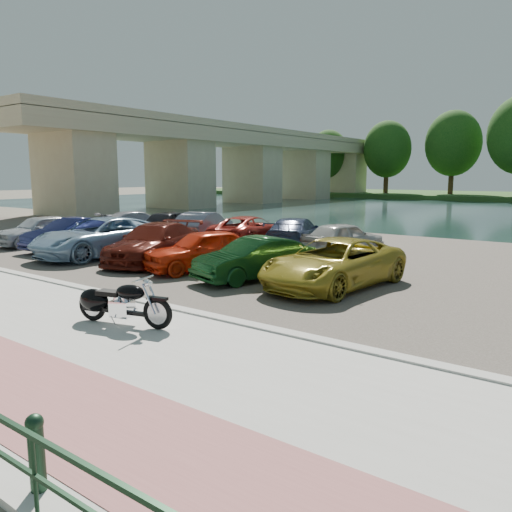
# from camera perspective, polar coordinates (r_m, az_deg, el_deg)

# --- Properties ---
(ground) EXTENTS (200.00, 200.00, 0.00)m
(ground) POSITION_cam_1_polar(r_m,az_deg,el_deg) (10.52, -15.64, -8.95)
(ground) COLOR #595447
(ground) RESTS_ON ground
(promenade) EXTENTS (60.00, 6.00, 0.10)m
(promenade) POSITION_cam_1_polar(r_m,az_deg,el_deg) (9.96, -20.25, -9.93)
(promenade) COLOR #AEADA4
(promenade) RESTS_ON ground
(kerb) EXTENTS (60.00, 0.30, 0.14)m
(kerb) POSITION_cam_1_polar(r_m,az_deg,el_deg) (11.77, -7.94, -6.39)
(kerb) COLOR #AEADA4
(kerb) RESTS_ON ground
(parking_lot) EXTENTS (60.00, 18.00, 0.04)m
(parking_lot) POSITION_cam_1_polar(r_m,az_deg,el_deg) (19.12, 11.22, -0.60)
(parking_lot) COLOR #433E36
(parking_lot) RESTS_ON ground
(river) EXTENTS (120.00, 40.00, 0.00)m
(river) POSITION_cam_1_polar(r_m,az_deg,el_deg) (46.88, 26.57, 4.30)
(river) COLOR #1B3030
(river) RESTS_ON ground
(bridge) EXTENTS (7.00, 56.00, 8.55)m
(bridge) POSITION_cam_1_polar(r_m,az_deg,el_deg) (59.31, -1.02, 11.43)
(bridge) COLOR tan
(bridge) RESTS_ON ground
(motorcycle) EXTENTS (2.29, 0.94, 1.05)m
(motorcycle) POSITION_cam_1_polar(r_m,az_deg,el_deg) (10.98, -15.77, -5.14)
(motorcycle) COLOR black
(motorcycle) RESTS_ON promenade
(car_0) EXTENTS (1.75, 4.11, 1.38)m
(car_0) POSITION_cam_1_polar(r_m,az_deg,el_deg) (25.04, -23.44, 2.75)
(car_0) COLOR #AEB4BA
(car_0) RESTS_ON parking_lot
(car_1) EXTENTS (1.64, 4.20, 1.36)m
(car_1) POSITION_cam_1_polar(r_m,az_deg,el_deg) (22.90, -20.38, 2.37)
(car_1) COLOR #161A45
(car_1) RESTS_ON parking_lot
(car_2) EXTENTS (2.91, 5.67, 1.53)m
(car_2) POSITION_cam_1_polar(r_m,az_deg,el_deg) (20.64, -17.25, 2.08)
(car_2) COLOR #80A0BA
(car_2) RESTS_ON parking_lot
(car_3) EXTENTS (3.34, 5.27, 1.42)m
(car_3) POSITION_cam_1_polar(r_m,az_deg,el_deg) (18.79, -11.55, 1.48)
(car_3) COLOR #4F130B
(car_3) RESTS_ON parking_lot
(car_4) EXTENTS (2.97, 4.38, 1.38)m
(car_4) POSITION_cam_1_polar(r_m,az_deg,el_deg) (16.88, -6.07, 0.69)
(car_4) COLOR red
(car_4) RESTS_ON parking_lot
(car_5) EXTENTS (2.43, 4.14, 1.29)m
(car_5) POSITION_cam_1_polar(r_m,az_deg,el_deg) (15.30, -0.15, -0.33)
(car_5) COLOR #0E3614
(car_5) RESTS_ON parking_lot
(car_6) EXTENTS (2.83, 5.22, 1.39)m
(car_6) POSITION_cam_1_polar(r_m,az_deg,el_deg) (14.42, 8.87, -0.82)
(car_6) COLOR olive
(car_6) RESTS_ON parking_lot
(car_7) EXTENTS (2.64, 4.58, 1.25)m
(car_7) POSITION_cam_1_polar(r_m,az_deg,el_deg) (28.18, -13.34, 3.76)
(car_7) COLOR #A1A0A8
(car_7) RESTS_ON parking_lot
(car_8) EXTENTS (2.86, 4.50, 1.43)m
(car_8) POSITION_cam_1_polar(r_m,az_deg,el_deg) (26.23, -9.70, 3.68)
(car_8) COLOR black
(car_8) RESTS_ON parking_lot
(car_9) EXTENTS (2.70, 4.54, 1.41)m
(car_9) POSITION_cam_1_polar(r_m,az_deg,el_deg) (24.67, -6.02, 3.41)
(car_9) COLOR slate
(car_9) RESTS_ON parking_lot
(car_10) EXTENTS (2.73, 4.92, 1.30)m
(car_10) POSITION_cam_1_polar(r_m,az_deg,el_deg) (23.48, -0.79, 3.03)
(car_10) COLOR #A4251B
(car_10) RESTS_ON parking_lot
(car_11) EXTENTS (3.35, 5.06, 1.36)m
(car_11) POSITION_cam_1_polar(r_m,az_deg,el_deg) (21.96, 4.48, 2.65)
(car_11) COLOR #2A3551
(car_11) RESTS_ON parking_lot
(car_12) EXTENTS (2.43, 4.15, 1.33)m
(car_12) POSITION_cam_1_polar(r_m,az_deg,el_deg) (20.57, 9.95, 2.05)
(car_12) COLOR #A7A7A3
(car_12) RESTS_ON parking_lot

